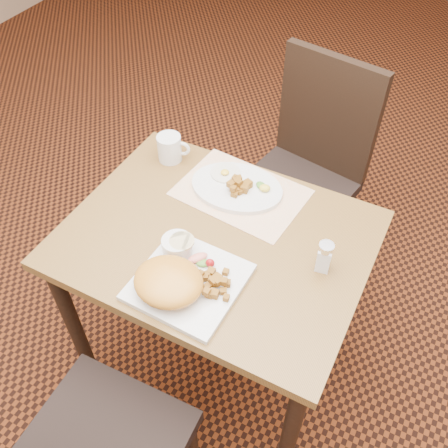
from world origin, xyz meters
TOP-DOWN VIEW (x-y plane):
  - ground at (0.00, 0.00)m, footprint 8.00×8.00m
  - table at (0.00, 0.00)m, footprint 0.90×0.70m
  - chair_far at (0.06, 0.69)m, footprint 0.49×0.50m
  - placemat at (-0.02, 0.20)m, footprint 0.43×0.32m
  - plate_square at (0.02, -0.19)m, footprint 0.29×0.29m
  - plate_oval at (-0.04, 0.21)m, footprint 0.32×0.25m
  - hollandaise_mound at (-0.02, -0.24)m, footprint 0.19×0.17m
  - ramekin at (-0.06, -0.12)m, footprint 0.09×0.09m
  - garnish_sq at (0.02, -0.12)m, footprint 0.09×0.07m
  - fried_egg at (-0.10, 0.24)m, footprint 0.10×0.10m
  - garnish_ov at (0.05, 0.23)m, footprint 0.06×0.05m
  - salt_shaker at (0.32, 0.03)m, footprint 0.05×0.05m
  - coffee_mug at (-0.31, 0.25)m, footprint 0.11×0.08m
  - home_fries_sq at (0.09, -0.18)m, footprint 0.11×0.11m
  - home_fries_ov at (-0.02, 0.20)m, footprint 0.07×0.08m

SIDE VIEW (x-z plane):
  - ground at x=0.00m, z-range 0.00..0.00m
  - chair_far at x=0.06m, z-range 0.05..1.02m
  - table at x=0.00m, z-range 0.27..1.02m
  - placemat at x=-0.02m, z-range 0.75..0.75m
  - plate_square at x=0.02m, z-range 0.75..0.77m
  - plate_oval at x=-0.04m, z-range 0.75..0.77m
  - fried_egg at x=-0.10m, z-range 0.76..0.78m
  - garnish_sq at x=0.02m, z-range 0.76..0.79m
  - garnish_ov at x=0.05m, z-range 0.77..0.79m
  - home_fries_sq at x=0.09m, z-range 0.76..0.80m
  - home_fries_ov at x=-0.02m, z-range 0.77..0.80m
  - ramekin at x=-0.06m, z-range 0.77..0.82m
  - coffee_mug at x=-0.31m, z-range 0.75..0.84m
  - hollandaise_mound at x=-0.02m, z-range 0.76..0.83m
  - salt_shaker at x=0.32m, z-range 0.75..0.85m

